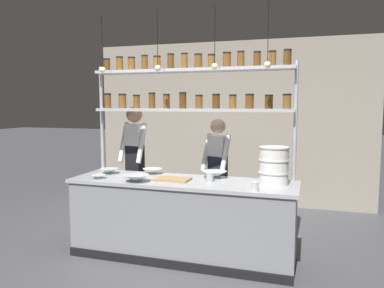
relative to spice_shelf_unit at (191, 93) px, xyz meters
The scene contains 16 objects.
ground_plane 1.97m from the spice_shelf_unit, 89.98° to the right, with size 40.00×40.00×0.00m, color #4C4C51.
back_wall 2.37m from the spice_shelf_unit, 90.00° to the left, with size 5.04×0.12×2.91m, color #9E9384.
prep_counter 1.51m from the spice_shelf_unit, 89.98° to the right, with size 2.64×0.76×0.92m.
spice_shelf_unit is the anchor object (origin of this frame).
chef_left 1.36m from the spice_shelf_unit, 158.49° to the left, with size 0.38×0.32×1.77m.
chef_center 1.15m from the spice_shelf_unit, 64.53° to the left, with size 0.41×0.34×1.60m.
container_stack 1.33m from the spice_shelf_unit, 13.17° to the right, with size 0.33×0.33×0.42m.
cutting_board 1.08m from the spice_shelf_unit, 105.07° to the right, with size 0.40×0.26×0.02m.
prep_bowl_near_left 1.44m from the spice_shelf_unit, 167.81° to the right, with size 0.24×0.24×0.07m.
prep_bowl_center_front 1.10m from the spice_shelf_unit, behind, with size 0.24×0.24×0.07m.
prep_bowl_center_back 1.50m from the spice_shelf_unit, 151.19° to the right, with size 0.17×0.17×0.05m.
prep_bowl_near_right 1.23m from the spice_shelf_unit, 129.14° to the right, with size 0.29×0.29×0.08m.
prep_bowl_far_left 1.03m from the spice_shelf_unit, 14.39° to the right, with size 0.30×0.30×0.08m.
serving_cup_front 1.07m from the spice_shelf_unit, 43.78° to the right, with size 0.08×0.08×0.10m.
serving_cup_by_board 1.46m from the spice_shelf_unit, 36.03° to the right, with size 0.07×0.07×0.10m.
pendant_light_row 0.45m from the spice_shelf_unit, 89.12° to the right, with size 2.03×0.07×0.68m.
Camera 1 is at (1.38, -4.05, 1.80)m, focal length 35.00 mm.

